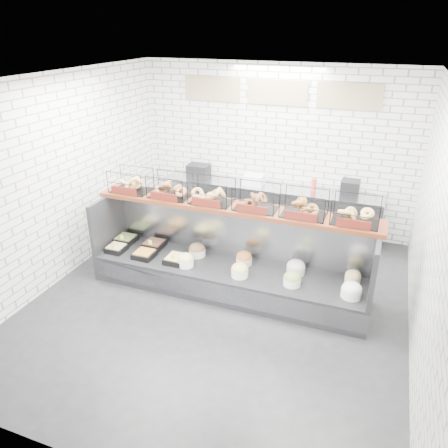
% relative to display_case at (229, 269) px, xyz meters
% --- Properties ---
extents(ground, '(5.50, 5.50, 0.00)m').
position_rel_display_case_xyz_m(ground, '(-0.00, -0.34, -0.33)').
color(ground, black).
rests_on(ground, ground).
extents(room_shell, '(5.02, 5.51, 3.01)m').
position_rel_display_case_xyz_m(room_shell, '(-0.00, 0.26, 1.73)').
color(room_shell, white).
rests_on(room_shell, ground).
extents(display_case, '(4.00, 0.90, 1.20)m').
position_rel_display_case_xyz_m(display_case, '(0.00, 0.00, 0.00)').
color(display_case, black).
rests_on(display_case, ground).
extents(bagel_shelf, '(4.10, 0.50, 0.40)m').
position_rel_display_case_xyz_m(bagel_shelf, '(-0.00, 0.18, 1.05)').
color(bagel_shelf, '#481D0F').
rests_on(bagel_shelf, display_case).
extents(prep_counter, '(4.00, 0.60, 1.20)m').
position_rel_display_case_xyz_m(prep_counter, '(-0.01, 2.09, 0.14)').
color(prep_counter, '#93969B').
rests_on(prep_counter, ground).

